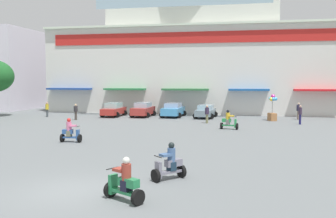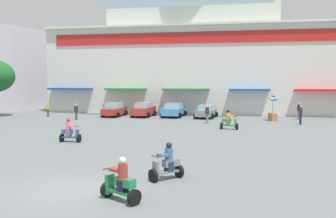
# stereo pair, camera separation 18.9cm
# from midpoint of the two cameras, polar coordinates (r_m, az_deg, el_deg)

# --- Properties ---
(ground_plane) EXTENTS (128.00, 128.00, 0.00)m
(ground_plane) POSITION_cam_midpoint_polar(r_m,az_deg,el_deg) (26.29, -2.48, -4.27)
(ground_plane) COLOR slate
(colonial_building) EXTENTS (34.94, 16.86, 18.74)m
(colonial_building) POSITION_cam_midpoint_polar(r_m,az_deg,el_deg) (48.92, 3.85, 9.16)
(colonial_building) COLOR silver
(colonial_building) RESTS_ON ground
(flank_building_left) EXTENTS (8.34, 9.71, 10.81)m
(flank_building_left) POSITION_cam_midpoint_polar(r_m,az_deg,el_deg) (56.51, -23.96, 5.54)
(flank_building_left) COLOR silver
(flank_building_left) RESTS_ON ground
(parked_car_0) EXTENTS (2.28, 4.01, 1.50)m
(parked_car_0) POSITION_cam_midpoint_polar(r_m,az_deg,el_deg) (41.07, -8.42, -0.09)
(parked_car_0) COLOR #AD2C26
(parked_car_0) RESTS_ON ground
(parked_car_1) EXTENTS (2.41, 3.92, 1.56)m
(parked_car_1) POSITION_cam_midpoint_polar(r_m,az_deg,el_deg) (40.41, -3.97, -0.08)
(parked_car_1) COLOR #A9332E
(parked_car_1) RESTS_ON ground
(parked_car_2) EXTENTS (2.55, 4.11, 1.51)m
(parked_car_2) POSITION_cam_midpoint_polar(r_m,az_deg,el_deg) (40.06, 0.66, -0.14)
(parked_car_2) COLOR #4291CA
(parked_car_2) RESTS_ON ground
(parked_car_3) EXTENTS (2.43, 3.97, 1.37)m
(parked_car_3) POSITION_cam_midpoint_polar(r_m,az_deg,el_deg) (39.25, 5.61, -0.35)
(parked_car_3) COLOR gray
(parked_car_3) RESTS_ON ground
(scooter_rider_1) EXTENTS (1.47, 0.75, 1.58)m
(scooter_rider_1) POSITION_cam_midpoint_polar(r_m,az_deg,el_deg) (30.54, 9.11, -1.86)
(scooter_rider_1) COLOR black
(scooter_rider_1) RESTS_ON ground
(scooter_rider_3) EXTENTS (1.33, 0.59, 1.56)m
(scooter_rider_3) POSITION_cam_midpoint_polar(r_m,az_deg,el_deg) (24.77, -14.88, -3.47)
(scooter_rider_3) COLOR black
(scooter_rider_3) RESTS_ON ground
(scooter_rider_4) EXTENTS (1.54, 1.18, 1.50)m
(scooter_rider_4) POSITION_cam_midpoint_polar(r_m,az_deg,el_deg) (12.61, -7.12, -11.15)
(scooter_rider_4) COLOR black
(scooter_rider_4) RESTS_ON ground
(scooter_rider_5) EXTENTS (1.35, 1.37, 1.51)m
(scooter_rider_5) POSITION_cam_midpoint_polar(r_m,az_deg,el_deg) (15.10, -0.14, -8.49)
(scooter_rider_5) COLOR black
(scooter_rider_5) RESTS_ON ground
(pedestrian_0) EXTENTS (0.47, 0.47, 1.71)m
(pedestrian_0) POSITION_cam_midpoint_polar(r_m,az_deg,el_deg) (39.58, 19.16, -0.15)
(pedestrian_0) COLOR #7A675B
(pedestrian_0) RESTS_ON ground
(pedestrian_1) EXTENTS (0.42, 0.42, 1.61)m
(pedestrian_1) POSITION_cam_midpoint_polar(r_m,az_deg,el_deg) (38.13, -14.04, -0.29)
(pedestrian_1) COLOR #463F38
(pedestrian_1) RESTS_ON ground
(pedestrian_2) EXTENTS (0.43, 0.43, 1.64)m
(pedestrian_2) POSITION_cam_midpoint_polar(r_m,az_deg,el_deg) (42.13, -18.10, 0.10)
(pedestrian_2) COLOR #41484C
(pedestrian_2) RESTS_ON ground
(pedestrian_3) EXTENTS (0.41, 0.41, 1.73)m
(pedestrian_3) POSITION_cam_midpoint_polar(r_m,az_deg,el_deg) (35.39, 19.39, -0.63)
(pedestrian_3) COLOR navy
(pedestrian_3) RESTS_ON ground
(pedestrian_4) EXTENTS (0.50, 0.50, 1.65)m
(pedestrian_4) POSITION_cam_midpoint_polar(r_m,az_deg,el_deg) (34.44, 5.82, -0.64)
(pedestrian_4) COLOR #74744F
(pedestrian_4) RESTS_ON ground
(balloon_vendor_cart) EXTENTS (0.91, 1.05, 2.57)m
(balloon_vendor_cart) POSITION_cam_midpoint_polar(r_m,az_deg,el_deg) (37.74, 15.51, -0.15)
(balloon_vendor_cart) COLOR #A16C41
(balloon_vendor_cart) RESTS_ON ground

